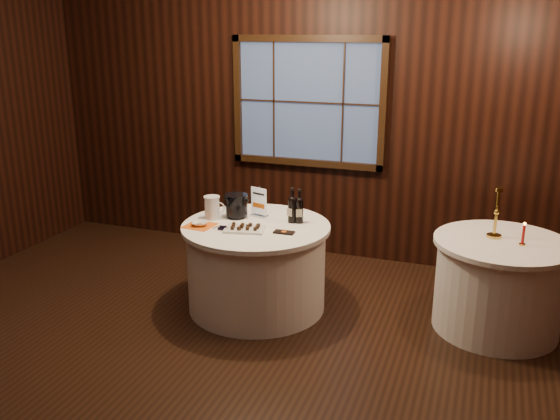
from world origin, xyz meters
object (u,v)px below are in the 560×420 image
at_px(main_table, 256,266).
at_px(cracker_bowl, 200,224).
at_px(ice_bucket, 236,205).
at_px(chocolate_box, 284,232).
at_px(port_bottle_left, 292,208).
at_px(chocolate_plate, 245,228).
at_px(side_table, 498,285).
at_px(sign_stand, 259,206).
at_px(glass_pitcher, 212,207).
at_px(grape_bunch, 223,228).
at_px(red_candle, 523,236).
at_px(port_bottle_right, 299,208).
at_px(brass_candlestick, 496,220).

relative_size(main_table, cracker_bowl, 9.43).
relative_size(ice_bucket, chocolate_box, 1.25).
height_order(port_bottle_left, chocolate_plate, port_bottle_left).
distance_m(port_bottle_left, chocolate_box, 0.32).
relative_size(side_table, port_bottle_left, 3.49).
xyz_separation_m(sign_stand, glass_pitcher, (-0.37, -0.20, 0.01)).
bearing_deg(ice_bucket, cracker_bowl, -121.55).
bearing_deg(side_table, sign_stand, -177.94).
bearing_deg(glass_pitcher, grape_bunch, -57.98).
xyz_separation_m(main_table, cracker_bowl, (-0.44, -0.19, 0.40)).
distance_m(sign_stand, grape_bunch, 0.48).
distance_m(port_bottle_left, glass_pitcher, 0.71).
height_order(chocolate_box, grape_bunch, grape_bunch).
distance_m(main_table, ice_bucket, 0.57).
bearing_deg(red_candle, ice_bucket, -177.41).
xyz_separation_m(port_bottle_left, grape_bunch, (-0.48, -0.39, -0.12)).
xyz_separation_m(port_bottle_right, red_candle, (1.81, 0.06, -0.06)).
bearing_deg(cracker_bowl, main_table, 23.39).
bearing_deg(chocolate_box, sign_stand, 134.59).
xyz_separation_m(main_table, port_bottle_left, (0.27, 0.17, 0.52)).
bearing_deg(side_table, red_candle, -22.82).
xyz_separation_m(chocolate_box, brass_candlestick, (1.63, 0.48, 0.14)).
xyz_separation_m(side_table, cracker_bowl, (-2.44, -0.49, 0.40)).
bearing_deg(main_table, sign_stand, 104.16).
xyz_separation_m(port_bottle_left, red_candle, (1.87, 0.07, -0.06)).
relative_size(side_table, chocolate_box, 6.40).
bearing_deg(port_bottle_left, chocolate_box, -63.82).
xyz_separation_m(side_table, red_candle, (0.14, -0.06, 0.46)).
distance_m(glass_pitcher, brass_candlestick, 2.38).
height_order(side_table, red_candle, red_candle).
xyz_separation_m(port_bottle_right, chocolate_box, (-0.03, -0.30, -0.12)).
bearing_deg(chocolate_plate, side_table, 12.93).
bearing_deg(side_table, chocolate_plate, -167.07).
bearing_deg(glass_pitcher, port_bottle_left, 2.78).
height_order(chocolate_plate, glass_pitcher, glass_pitcher).
distance_m(side_table, cracker_bowl, 2.52).
height_order(port_bottle_right, grape_bunch, port_bottle_right).
distance_m(ice_bucket, cracker_bowl, 0.39).
distance_m(side_table, brass_candlestick, 0.54).
height_order(main_table, brass_candlestick, brass_candlestick).
bearing_deg(chocolate_plate, cracker_bowl, -176.72).
height_order(chocolate_plate, grape_bunch, chocolate_plate).
distance_m(port_bottle_right, red_candle, 1.81).
xyz_separation_m(ice_bucket, red_candle, (2.38, 0.11, -0.04)).
bearing_deg(glass_pitcher, sign_stand, 19.56).
bearing_deg(chocolate_plate, sign_stand, 93.43).
relative_size(chocolate_box, cracker_bowl, 1.24).
bearing_deg(main_table, cracker_bowl, -156.61).
bearing_deg(port_bottle_right, port_bottle_left, 172.50).
xyz_separation_m(ice_bucket, cracker_bowl, (-0.20, -0.33, -0.09)).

